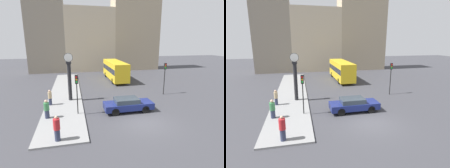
% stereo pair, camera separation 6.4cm
% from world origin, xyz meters
% --- Properties ---
extents(ground_plane, '(120.00, 120.00, 0.00)m').
position_xyz_m(ground_plane, '(0.00, 0.00, 0.00)').
color(ground_plane, '#38383D').
extents(sidewalk_corner, '(3.67, 24.33, 0.14)m').
position_xyz_m(sidewalk_corner, '(-6.51, 10.16, 0.07)').
color(sidewalk_corner, gray).
rests_on(sidewalk_corner, ground_plane).
extents(building_row, '(28.23, 5.00, 17.15)m').
position_xyz_m(building_row, '(0.62, 27.62, 7.61)').
color(building_row, gray).
rests_on(building_row, ground_plane).
extents(sedan_car, '(4.56, 1.73, 1.31)m').
position_xyz_m(sedan_car, '(-0.63, 2.56, 0.69)').
color(sedan_car, navy).
rests_on(sedan_car, ground_plane).
extents(bus_distant, '(2.37, 9.31, 3.14)m').
position_xyz_m(bus_distant, '(1.53, 16.36, 1.78)').
color(bus_distant, gold).
rests_on(bus_distant, ground_plane).
extents(traffic_light_near, '(0.26, 0.24, 3.51)m').
position_xyz_m(traffic_light_near, '(-5.23, 2.75, 2.66)').
color(traffic_light_near, black).
rests_on(traffic_light_near, sidewalk_corner).
extents(traffic_light_far, '(0.26, 0.24, 3.90)m').
position_xyz_m(traffic_light_far, '(5.35, 6.73, 2.79)').
color(traffic_light_far, black).
rests_on(traffic_light_far, ground_plane).
extents(street_clock, '(0.92, 0.51, 5.11)m').
position_xyz_m(street_clock, '(-5.87, 6.76, 2.57)').
color(street_clock, black).
rests_on(street_clock, sidewalk_corner).
extents(pedestrian_green_hoodie, '(0.44, 0.44, 1.61)m').
position_xyz_m(pedestrian_green_hoodie, '(-7.78, 2.37, 0.92)').
color(pedestrian_green_hoodie, '#2D334C').
rests_on(pedestrian_green_hoodie, sidewalk_corner).
extents(pedestrian_red_top, '(0.42, 0.42, 1.72)m').
position_xyz_m(pedestrian_red_top, '(-6.68, -1.39, 0.98)').
color(pedestrian_red_top, '#2D334C').
rests_on(pedestrian_red_top, sidewalk_corner).
extents(pedestrian_tan_coat, '(0.36, 0.36, 1.58)m').
position_xyz_m(pedestrian_tan_coat, '(-7.86, 5.59, 0.91)').
color(pedestrian_tan_coat, '#2D334C').
rests_on(pedestrian_tan_coat, sidewalk_corner).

